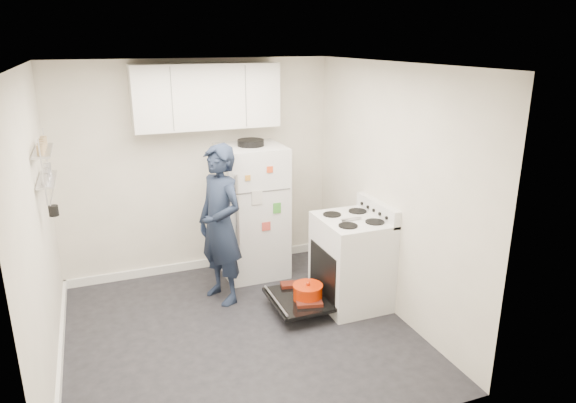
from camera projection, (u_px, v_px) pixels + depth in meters
name	position (u px, v px, depth m)	size (l,w,h in m)	color
room	(231.00, 213.00, 4.60)	(3.21, 3.21, 2.51)	black
electric_range	(350.00, 262.00, 5.37)	(0.66, 0.76, 1.10)	silver
open_oven_door	(303.00, 296.00, 5.25)	(0.55, 0.71, 0.23)	black
refrigerator	(252.00, 210.00, 6.01)	(0.72, 0.74, 1.62)	silver
upper_cabinets	(206.00, 96.00, 5.61)	(1.60, 0.33, 0.70)	silver
wall_shelf_rack	(45.00, 165.00, 4.35)	(0.14, 0.60, 0.61)	#B2B2B7
person	(220.00, 225.00, 5.34)	(0.62, 0.41, 1.70)	#172034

